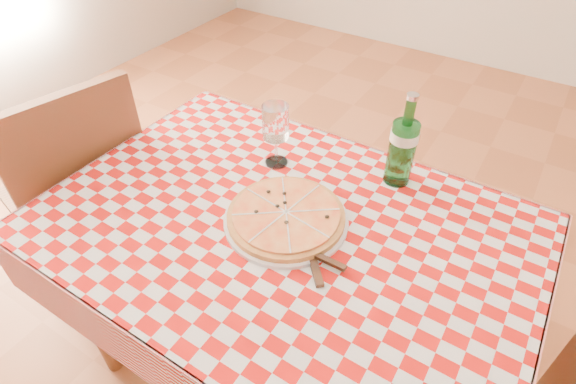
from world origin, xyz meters
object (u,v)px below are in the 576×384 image
object	(u,v)px
chair_far	(81,188)
pizza_plate	(286,215)
dining_table	(283,249)
water_bottle	(404,140)
wine_glass	(276,136)

from	to	relation	value
chair_far	pizza_plate	bearing A→B (deg)	-161.43
dining_table	water_bottle	distance (m)	0.45
chair_far	water_bottle	size ratio (longest dim) A/B	3.42
dining_table	water_bottle	xyz separation A→B (m)	(0.19, 0.34, 0.24)
water_bottle	wine_glass	world-z (taller)	water_bottle
dining_table	wine_glass	size ratio (longest dim) A/B	5.96
water_bottle	wine_glass	bearing A→B (deg)	-160.90
chair_far	water_bottle	distance (m)	1.14
wine_glass	pizza_plate	bearing A→B (deg)	-50.89
wine_glass	water_bottle	bearing A→B (deg)	19.10
dining_table	pizza_plate	distance (m)	0.12
pizza_plate	chair_far	bearing A→B (deg)	-174.21
pizza_plate	wine_glass	bearing A→B (deg)	129.11
dining_table	wine_glass	world-z (taller)	wine_glass
dining_table	water_bottle	world-z (taller)	water_bottle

